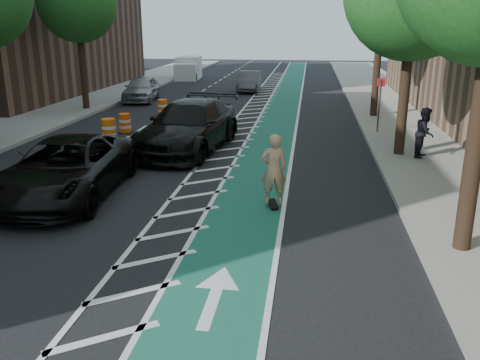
% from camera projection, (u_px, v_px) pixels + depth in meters
% --- Properties ---
extents(ground, '(120.00, 120.00, 0.00)m').
position_uv_depth(ground, '(112.00, 230.00, 12.12)').
color(ground, black).
rests_on(ground, ground).
extents(bike_lane, '(2.00, 90.00, 0.01)m').
position_uv_depth(bike_lane, '(270.00, 142.00, 21.20)').
color(bike_lane, '#1B5F4C').
rests_on(bike_lane, ground).
extents(buffer_strip, '(1.40, 90.00, 0.01)m').
position_uv_depth(buffer_strip, '(234.00, 140.00, 21.40)').
color(buffer_strip, silver).
rests_on(buffer_strip, ground).
extents(sidewalk_right, '(5.00, 90.00, 0.15)m').
position_uv_depth(sidewalk_right, '(432.00, 145.00, 20.34)').
color(sidewalk_right, gray).
rests_on(sidewalk_right, ground).
extents(curb_right, '(0.12, 90.00, 0.16)m').
position_uv_depth(curb_right, '(369.00, 143.00, 20.66)').
color(curb_right, gray).
rests_on(curb_right, ground).
extents(curb_left, '(0.12, 90.00, 0.16)m').
position_uv_depth(curb_left, '(44.00, 133.00, 22.48)').
color(curb_left, gray).
rests_on(curb_left, ground).
extents(tree_r_d, '(4.20, 4.20, 7.90)m').
position_uv_depth(tree_r_d, '(383.00, 1.00, 24.55)').
color(tree_r_d, '#382619').
rests_on(tree_r_d, ground).
extents(tree_l_d, '(4.20, 4.20, 7.90)m').
position_uv_depth(tree_l_d, '(73.00, 3.00, 26.59)').
color(tree_l_d, '#382619').
rests_on(tree_l_d, ground).
extents(sign_post, '(0.35, 0.08, 2.47)m').
position_uv_depth(sign_post, '(379.00, 104.00, 22.11)').
color(sign_post, '#4C4C4C').
rests_on(sign_post, ground).
extents(skateboard, '(0.38, 0.80, 0.10)m').
position_uv_depth(skateboard, '(273.00, 204.00, 13.66)').
color(skateboard, black).
rests_on(skateboard, ground).
extents(skateboarder, '(0.77, 0.60, 1.90)m').
position_uv_depth(skateboarder, '(274.00, 169.00, 13.38)').
color(skateboarder, tan).
rests_on(skateboarder, skateboard).
extents(suv_near, '(3.09, 6.05, 1.64)m').
position_uv_depth(suv_near, '(66.00, 168.00, 14.31)').
color(suv_near, black).
rests_on(suv_near, ground).
extents(suv_far, '(3.42, 6.74, 1.87)m').
position_uv_depth(suv_far, '(189.00, 126.00, 19.56)').
color(suv_far, black).
rests_on(suv_far, ground).
extents(car_silver, '(2.33, 4.73, 1.55)m').
position_uv_depth(car_silver, '(142.00, 89.00, 32.13)').
color(car_silver, '#98989D').
rests_on(car_silver, ground).
extents(car_grey, '(1.67, 4.37, 1.42)m').
position_uv_depth(car_grey, '(249.00, 81.00, 36.81)').
color(car_grey, '#4F5054').
rests_on(car_grey, ground).
extents(pedestrian, '(0.97, 1.06, 1.77)m').
position_uv_depth(pedestrian, '(425.00, 133.00, 17.94)').
color(pedestrian, black).
rests_on(pedestrian, sidewalk_right).
extents(box_truck, '(2.51, 4.75, 1.90)m').
position_uv_depth(box_truck, '(188.00, 69.00, 45.18)').
color(box_truck, white).
rests_on(box_truck, ground).
extents(barrel_a, '(0.72, 0.72, 0.99)m').
position_uv_depth(barrel_a, '(109.00, 131.00, 20.97)').
color(barrel_a, orange).
rests_on(barrel_a, ground).
extents(barrel_b, '(0.64, 0.64, 0.87)m').
position_uv_depth(barrel_b, '(125.00, 124.00, 22.79)').
color(barrel_b, '#FF570D').
rests_on(barrel_b, ground).
extents(barrel_c, '(0.64, 0.64, 0.88)m').
position_uv_depth(barrel_c, '(163.00, 108.00, 26.97)').
color(barrel_c, '#F35D0C').
rests_on(barrel_c, ground).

